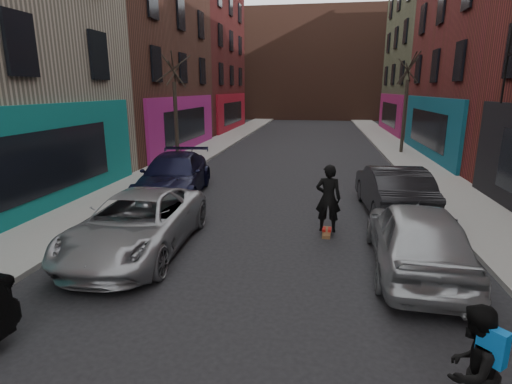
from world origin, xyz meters
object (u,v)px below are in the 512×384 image
(tree_left_far, at_px, (175,101))
(skateboarder, at_px, (328,198))
(parked_left_far, at_px, (137,223))
(parked_left_end, at_px, (174,176))
(parked_right_far, at_px, (417,236))
(skateboard, at_px, (327,232))
(pedestrian, at_px, (471,370))
(parked_right_end, at_px, (392,189))
(tree_right_far, at_px, (406,96))

(tree_left_far, relative_size, skateboarder, 3.43)
(parked_left_far, height_order, parked_left_end, parked_left_end)
(parked_right_far, bearing_deg, skateboarder, -43.60)
(skateboard, height_order, skateboarder, skateboarder)
(parked_left_end, bearing_deg, pedestrian, -61.00)
(parked_right_far, bearing_deg, parked_left_end, -31.99)
(tree_left_far, xyz_separation_m, skateboard, (7.66, -9.18, -3.33))
(pedestrian, bearing_deg, parked_right_end, -135.36)
(parked_left_far, relative_size, parked_right_end, 1.08)
(tree_left_far, distance_m, parked_right_far, 14.94)
(tree_right_far, xyz_separation_m, parked_right_far, (-2.83, -17.18, -2.73))
(skateboarder, bearing_deg, pedestrian, 106.50)
(parked_left_far, bearing_deg, skateboarder, 20.42)
(tree_right_far, relative_size, parked_right_end, 1.41)
(tree_left_far, distance_m, parked_right_end, 12.18)
(parked_left_far, height_order, parked_right_far, parked_right_far)
(tree_right_far, distance_m, parked_left_end, 16.06)
(parked_left_far, bearing_deg, parked_right_end, 30.40)
(parked_right_end, bearing_deg, skateboarder, 44.99)
(tree_right_far, height_order, skateboarder, tree_right_far)
(skateboard, bearing_deg, skateboarder, 0.00)
(parked_left_end, bearing_deg, parked_right_end, -14.08)
(tree_right_far, distance_m, parked_right_far, 17.62)
(parked_left_far, distance_m, pedestrian, 7.70)
(skateboarder, xyz_separation_m, pedestrian, (1.54, -6.45, -0.22))
(parked_left_far, relative_size, parked_left_end, 0.96)
(tree_left_far, xyz_separation_m, parked_left_end, (2.01, -5.93, -2.59))
(parked_left_end, xyz_separation_m, skateboarder, (5.66, -3.25, 0.26))
(parked_right_end, bearing_deg, tree_right_far, -105.17)
(parked_left_far, bearing_deg, skateboard, 20.42)
(parked_left_end, bearing_deg, tree_left_far, 101.16)
(parked_right_end, relative_size, skateboarder, 2.55)
(tree_right_far, bearing_deg, tree_left_far, -154.18)
(tree_right_far, xyz_separation_m, parked_left_end, (-10.39, -11.93, -2.74))
(skateboarder, bearing_deg, parked_left_far, 25.43)
(parked_left_end, relative_size, skateboard, 6.77)
(skateboard, xyz_separation_m, skateboarder, (0.00, 0.00, 1.00))
(tree_left_far, relative_size, parked_left_end, 1.20)
(tree_left_far, relative_size, skateboard, 8.12)
(skateboard, bearing_deg, parked_right_end, 51.57)
(parked_left_far, distance_m, skateboard, 5.11)
(tree_left_far, distance_m, pedestrian, 18.32)
(parked_left_far, xyz_separation_m, skateboard, (4.69, 1.93, -0.67))
(tree_right_far, distance_m, skateboard, 16.28)
(parked_left_far, bearing_deg, tree_right_far, 59.21)
(parked_left_far, relative_size, parked_right_far, 1.11)
(tree_right_far, distance_m, skateboarder, 16.09)
(tree_right_far, xyz_separation_m, skateboarder, (-4.74, -15.18, -2.48))
(parked_left_end, bearing_deg, tree_right_far, 41.38)
(parked_right_far, xyz_separation_m, pedestrian, (-0.36, -4.46, 0.02))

